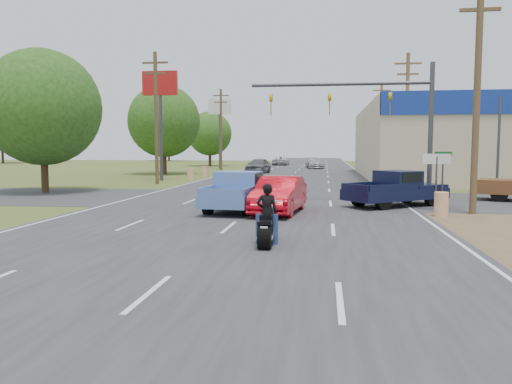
# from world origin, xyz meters

# --- Properties ---
(ground) EXTENTS (200.00, 200.00, 0.00)m
(ground) POSITION_xyz_m (0.00, 0.00, 0.00)
(ground) COLOR #445220
(ground) RESTS_ON ground
(main_road) EXTENTS (15.00, 180.00, 0.02)m
(main_road) POSITION_xyz_m (0.00, 40.00, 0.01)
(main_road) COLOR #2D2D30
(main_road) RESTS_ON ground
(cross_road) EXTENTS (120.00, 10.00, 0.02)m
(cross_road) POSITION_xyz_m (0.00, 18.00, 0.01)
(cross_road) COLOR #2D2D30
(cross_road) RESTS_ON ground
(utility_pole_1) EXTENTS (2.00, 0.28, 10.00)m
(utility_pole_1) POSITION_xyz_m (9.50, 13.00, 5.32)
(utility_pole_1) COLOR #4C3823
(utility_pole_1) RESTS_ON ground
(utility_pole_2) EXTENTS (2.00, 0.28, 10.00)m
(utility_pole_2) POSITION_xyz_m (9.50, 31.00, 5.32)
(utility_pole_2) COLOR #4C3823
(utility_pole_2) RESTS_ON ground
(utility_pole_3) EXTENTS (2.00, 0.28, 10.00)m
(utility_pole_3) POSITION_xyz_m (9.50, 49.00, 5.32)
(utility_pole_3) COLOR #4C3823
(utility_pole_3) RESTS_ON ground
(utility_pole_5) EXTENTS (2.00, 0.28, 10.00)m
(utility_pole_5) POSITION_xyz_m (-9.50, 28.00, 5.32)
(utility_pole_5) COLOR #4C3823
(utility_pole_5) RESTS_ON ground
(utility_pole_6) EXTENTS (2.00, 0.28, 10.00)m
(utility_pole_6) POSITION_xyz_m (-9.50, 52.00, 5.32)
(utility_pole_6) COLOR #4C3823
(utility_pole_6) RESTS_ON ground
(tree_0) EXTENTS (7.14, 7.14, 8.84)m
(tree_0) POSITION_xyz_m (-14.00, 20.00, 5.26)
(tree_0) COLOR #422D19
(tree_0) RESTS_ON ground
(tree_1) EXTENTS (7.56, 7.56, 9.36)m
(tree_1) POSITION_xyz_m (-13.50, 42.00, 5.57)
(tree_1) COLOR #422D19
(tree_1) RESTS_ON ground
(tree_2) EXTENTS (6.72, 6.72, 8.32)m
(tree_2) POSITION_xyz_m (-14.20, 66.00, 4.95)
(tree_2) COLOR #422D19
(tree_2) RESTS_ON ground
(tree_4) EXTENTS (9.24, 9.24, 11.44)m
(tree_4) POSITION_xyz_m (-55.00, 75.00, 6.82)
(tree_4) COLOR #422D19
(tree_4) RESTS_ON ground
(tree_5) EXTENTS (7.98, 7.98, 9.88)m
(tree_5) POSITION_xyz_m (30.00, 95.00, 5.88)
(tree_5) COLOR #422D19
(tree_5) RESTS_ON ground
(tree_6) EXTENTS (8.82, 8.82, 10.92)m
(tree_6) POSITION_xyz_m (-30.00, 95.00, 6.51)
(tree_6) COLOR #422D19
(tree_6) RESTS_ON ground
(barrel_0) EXTENTS (0.56, 0.56, 1.00)m
(barrel_0) POSITION_xyz_m (8.00, 12.00, 0.50)
(barrel_0) COLOR orange
(barrel_0) RESTS_ON ground
(barrel_1) EXTENTS (0.56, 0.56, 1.00)m
(barrel_1) POSITION_xyz_m (8.40, 20.50, 0.50)
(barrel_1) COLOR orange
(barrel_1) RESTS_ON ground
(barrel_2) EXTENTS (0.56, 0.56, 1.00)m
(barrel_2) POSITION_xyz_m (-8.50, 34.00, 0.50)
(barrel_2) COLOR orange
(barrel_2) RESTS_ON ground
(barrel_3) EXTENTS (0.56, 0.56, 1.00)m
(barrel_3) POSITION_xyz_m (-8.20, 38.00, 0.50)
(barrel_3) COLOR orange
(barrel_3) RESTS_ON ground
(pole_sign_left_near) EXTENTS (3.00, 0.35, 9.20)m
(pole_sign_left_near) POSITION_xyz_m (-10.50, 32.00, 7.17)
(pole_sign_left_near) COLOR #3F3F44
(pole_sign_left_near) RESTS_ON ground
(pole_sign_left_far) EXTENTS (3.00, 0.35, 9.20)m
(pole_sign_left_far) POSITION_xyz_m (-10.50, 56.00, 7.17)
(pole_sign_left_far) COLOR #3F3F44
(pole_sign_left_far) RESTS_ON ground
(lane_sign) EXTENTS (1.20, 0.08, 2.52)m
(lane_sign) POSITION_xyz_m (8.20, 14.00, 1.90)
(lane_sign) COLOR #3F3F44
(lane_sign) RESTS_ON ground
(street_name_sign) EXTENTS (0.80, 0.08, 2.61)m
(street_name_sign) POSITION_xyz_m (8.80, 15.50, 1.61)
(street_name_sign) COLOR #3F3F44
(street_name_sign) RESTS_ON ground
(signal_mast) EXTENTS (9.12, 0.40, 7.00)m
(signal_mast) POSITION_xyz_m (5.82, 17.00, 4.80)
(signal_mast) COLOR #3F3F44
(signal_mast) RESTS_ON ground
(red_convertible) EXTENTS (2.19, 4.88, 1.55)m
(red_convertible) POSITION_xyz_m (1.39, 12.08, 0.78)
(red_convertible) COLOR #BB0816
(red_convertible) RESTS_ON ground
(motorcycle) EXTENTS (0.73, 2.36, 1.20)m
(motorcycle) POSITION_xyz_m (1.67, 5.08, 0.53)
(motorcycle) COLOR black
(motorcycle) RESTS_ON ground
(rider) EXTENTS (0.62, 0.42, 1.68)m
(rider) POSITION_xyz_m (1.67, 5.15, 0.84)
(rider) COLOR black
(rider) RESTS_ON ground
(blue_pickup) EXTENTS (2.56, 5.44, 1.74)m
(blue_pickup) POSITION_xyz_m (-0.49, 12.85, 0.88)
(blue_pickup) COLOR black
(blue_pickup) RESTS_ON ground
(navy_pickup) EXTENTS (5.30, 4.65, 1.70)m
(navy_pickup) POSITION_xyz_m (6.76, 15.43, 0.86)
(navy_pickup) COLOR black
(navy_pickup) RESTS_ON ground
(distant_car_grey) EXTENTS (2.59, 5.18, 1.69)m
(distant_car_grey) POSITION_xyz_m (-3.89, 44.91, 0.85)
(distant_car_grey) COLOR #56575B
(distant_car_grey) RESTS_ON ground
(distant_car_silver) EXTENTS (2.84, 5.35, 1.48)m
(distant_car_silver) POSITION_xyz_m (1.93, 59.03, 0.74)
(distant_car_silver) COLOR #AFAEB3
(distant_car_silver) RESTS_ON ground
(distant_car_white) EXTENTS (2.51, 5.25, 1.45)m
(distant_car_white) POSITION_xyz_m (-3.72, 71.24, 0.72)
(distant_car_white) COLOR silver
(distant_car_white) RESTS_ON ground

